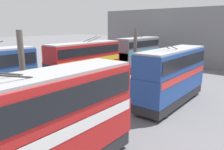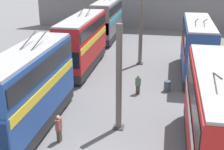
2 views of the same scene
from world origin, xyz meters
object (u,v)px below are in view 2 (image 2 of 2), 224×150
(bus_right_mid, at_px, (82,40))
(bus_left_far, at_px, (197,45))
(person_aisle_midway, at_px, (138,84))
(bus_right_far, at_px, (107,18))
(person_by_right_row, at_px, (59,128))
(bus_right_near, at_px, (29,86))
(bus_left_near, at_px, (215,113))
(oil_drum, at_px, (167,86))

(bus_right_mid, bearing_deg, bus_left_far, -88.39)
(person_aisle_midway, bearing_deg, bus_right_far, 23.06)
(person_by_right_row, bearing_deg, bus_right_mid, 106.63)
(bus_right_near, bearing_deg, bus_left_near, -97.75)
(bus_left_near, xyz_separation_m, person_by_right_row, (0.38, 8.49, -1.96))
(person_aisle_midway, distance_m, oil_drum, 2.52)
(person_by_right_row, relative_size, person_aisle_midway, 1.07)
(bus_right_mid, distance_m, person_aisle_midway, 8.14)
(person_by_right_row, bearing_deg, person_aisle_midway, 71.00)
(bus_left_far, relative_size, bus_right_near, 0.99)
(bus_right_near, xyz_separation_m, person_aisle_midway, (6.66, -5.95, -2.08))
(bus_left_near, relative_size, person_aisle_midway, 6.47)
(bus_right_far, bearing_deg, person_aisle_midway, -160.51)
(bus_left_far, relative_size, person_aisle_midway, 5.97)
(bus_right_far, distance_m, oil_drum, 18.00)
(bus_left_far, distance_m, bus_right_mid, 10.66)
(bus_left_near, distance_m, person_by_right_row, 8.72)
(bus_right_near, relative_size, person_by_right_row, 5.64)
(bus_left_near, height_order, bus_left_far, bus_left_near)
(bus_right_near, distance_m, oil_drum, 11.52)
(bus_left_near, relative_size, bus_left_far, 1.08)
(person_by_right_row, distance_m, person_aisle_midway, 8.61)
(bus_left_far, xyz_separation_m, bus_right_near, (-12.11, 10.66, 0.09))
(bus_right_far, distance_m, person_aisle_midway, 17.96)
(bus_right_near, distance_m, bus_right_far, 23.48)
(bus_left_far, relative_size, bus_right_mid, 0.96)
(bus_left_near, height_order, person_aisle_midway, bus_left_near)
(bus_left_far, xyz_separation_m, bus_right_mid, (-0.30, 10.66, 0.06))
(bus_right_mid, height_order, person_by_right_row, bus_right_mid)
(bus_left_near, relative_size, person_by_right_row, 6.05)
(bus_right_near, bearing_deg, bus_right_far, -0.00)
(bus_left_far, xyz_separation_m, person_aisle_midway, (-5.45, 4.70, -1.99))
(bus_right_near, xyz_separation_m, person_by_right_row, (-1.07, -2.17, -2.02))
(bus_right_near, height_order, person_aisle_midway, bus_right_near)
(bus_right_mid, relative_size, person_aisle_midway, 6.23)
(bus_right_far, relative_size, person_by_right_row, 5.30)
(bus_right_near, distance_m, person_aisle_midway, 9.17)
(bus_right_near, bearing_deg, bus_left_far, -41.35)
(bus_left_far, distance_m, person_by_right_row, 15.80)
(bus_right_near, distance_m, bus_right_mid, 11.81)
(bus_right_mid, bearing_deg, bus_right_far, 0.00)
(bus_left_far, distance_m, bus_right_far, 15.58)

